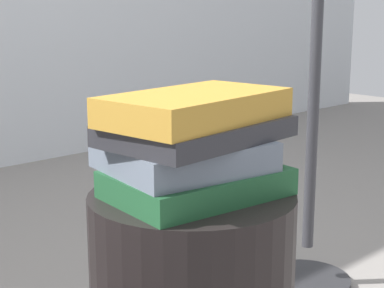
{
  "coord_description": "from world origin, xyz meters",
  "views": [
    {
      "loc": [
        -0.65,
        -0.7,
        0.74
      ],
      "look_at": [
        0.0,
        0.0,
        0.52
      ],
      "focal_mm": 57.41,
      "sensor_mm": 36.0,
      "label": 1
    }
  ],
  "objects_px": {
    "book_charcoal": "(198,131)",
    "book_ochre": "(194,107)",
    "book_forest": "(199,182)",
    "book_slate": "(184,155)"
  },
  "relations": [
    {
      "from": "book_charcoal",
      "to": "book_ochre",
      "type": "bearing_deg",
      "value": -171.8
    },
    {
      "from": "book_forest",
      "to": "book_charcoal",
      "type": "relative_size",
      "value": 0.93
    },
    {
      "from": "book_slate",
      "to": "book_charcoal",
      "type": "relative_size",
      "value": 0.81
    },
    {
      "from": "book_ochre",
      "to": "book_charcoal",
      "type": "bearing_deg",
      "value": 6.36
    },
    {
      "from": "book_slate",
      "to": "book_charcoal",
      "type": "height_order",
      "value": "book_charcoal"
    },
    {
      "from": "book_slate",
      "to": "book_charcoal",
      "type": "distance_m",
      "value": 0.04
    },
    {
      "from": "book_charcoal",
      "to": "book_forest",
      "type": "bearing_deg",
      "value": -113.15
    },
    {
      "from": "book_slate",
      "to": "book_ochre",
      "type": "distance_m",
      "value": 0.08
    },
    {
      "from": "book_forest",
      "to": "book_charcoal",
      "type": "xyz_separation_m",
      "value": [
        0.0,
        0.0,
        0.08
      ]
    },
    {
      "from": "book_forest",
      "to": "book_ochre",
      "type": "relative_size",
      "value": 0.91
    }
  ]
}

